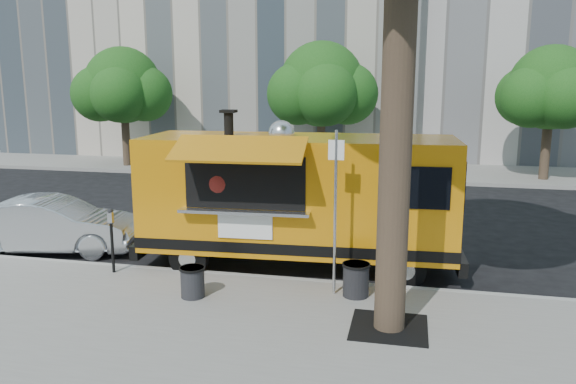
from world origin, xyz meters
name	(u,v)px	position (x,y,z in m)	size (l,w,h in m)	color
ground	(272,268)	(0.00, 0.00, 0.00)	(120.00, 120.00, 0.00)	black
sidewalk	(207,350)	(0.00, -4.00, 0.07)	(60.00, 6.00, 0.15)	gray
curb	(261,280)	(0.00, -0.93, 0.07)	(60.00, 0.14, 0.16)	#999993
far_sidewalk	(345,170)	(0.00, 13.50, 0.07)	(60.00, 5.00, 0.15)	gray
tree_well	(389,327)	(2.60, -2.80, 0.15)	(1.20, 1.20, 0.02)	black
far_tree_a	(123,86)	(-10.00, 12.30, 3.78)	(3.42, 3.42, 5.36)	#33261C
far_tree_b	(322,84)	(-1.00, 12.70, 3.83)	(3.60, 3.60, 5.50)	#33261C
far_tree_c	(551,88)	(8.00, 12.40, 3.72)	(3.24, 3.24, 5.21)	#33261C
sign_post	(335,203)	(1.55, -1.55, 1.85)	(0.28, 0.06, 3.00)	silver
parking_meter	(111,233)	(-3.00, -1.35, 0.98)	(0.11, 0.11, 1.33)	black
food_truck	(297,196)	(0.50, 0.17, 1.58)	(6.92, 3.42, 3.36)	orange
sedan	(52,225)	(-5.34, 0.02, 0.66)	(1.39, 3.98, 1.31)	#B8BBC0
trash_bin_left	(193,281)	(-0.92, -2.25, 0.45)	(0.46, 0.46, 0.56)	black
trash_bin_right	(356,279)	(1.95, -1.57, 0.48)	(0.51, 0.51, 0.61)	black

